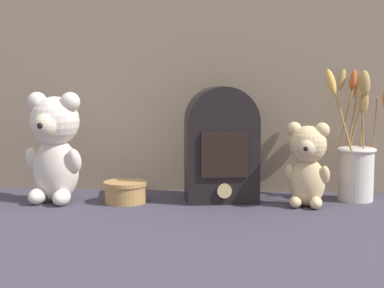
{
  "coord_description": "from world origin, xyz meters",
  "views": [
    {
      "loc": [
        0.1,
        -1.35,
        0.29
      ],
      "look_at": [
        0.0,
        0.02,
        0.14
      ],
      "focal_mm": 55.0,
      "sensor_mm": 36.0,
      "label": 1
    }
  ],
  "objects": [
    {
      "name": "ground_plane",
      "position": [
        0.0,
        0.0,
        0.0
      ],
      "size": [
        4.0,
        4.0,
        0.0
      ],
      "primitive_type": "plane",
      "color": "#3D3847"
    },
    {
      "name": "backdrop_wall",
      "position": [
        0.0,
        0.17,
        0.37
      ],
      "size": [
        1.3,
        0.02,
        0.73
      ],
      "color": "gray",
      "rests_on": "ground"
    },
    {
      "name": "teddy_bear_large",
      "position": [
        -0.32,
        -0.01,
        0.14
      ],
      "size": [
        0.14,
        0.13,
        0.26
      ],
      "color": "beige",
      "rests_on": "ground"
    },
    {
      "name": "vintage_radio",
      "position": [
        0.07,
        0.04,
        0.14
      ],
      "size": [
        0.18,
        0.13,
        0.27
      ],
      "color": "black",
      "rests_on": "ground"
    },
    {
      "name": "teddy_bear_medium",
      "position": [
        0.27,
        -0.01,
        0.1
      ],
      "size": [
        0.11,
        0.1,
        0.19
      ],
      "color": "#DBBC84",
      "rests_on": "ground"
    },
    {
      "name": "flower_vase",
      "position": [
        0.39,
        0.07,
        0.1
      ],
      "size": [
        0.17,
        0.14,
        0.32
      ],
      "color": "silver",
      "rests_on": "ground"
    },
    {
      "name": "decorative_tin_tall",
      "position": [
        -0.16,
        -0.0,
        0.03
      ],
      "size": [
        0.1,
        0.1,
        0.05
      ],
      "color": "tan",
      "rests_on": "ground"
    }
  ]
}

